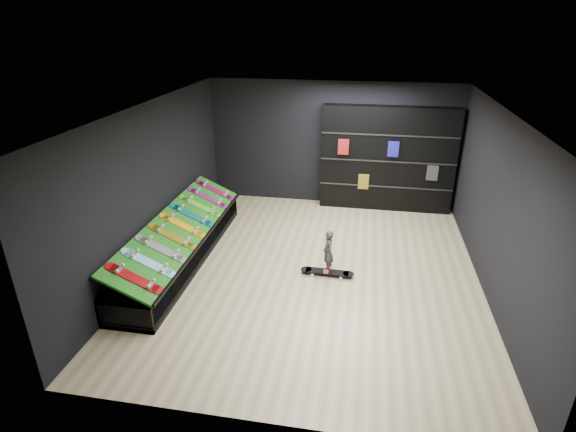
% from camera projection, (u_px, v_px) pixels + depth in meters
% --- Properties ---
extents(floor, '(6.00, 7.00, 0.01)m').
position_uv_depth(floor, '(312.00, 271.00, 8.39)').
color(floor, tan).
rests_on(floor, ground).
extents(ceiling, '(6.00, 7.00, 0.01)m').
position_uv_depth(ceiling, '(317.00, 109.00, 7.16)').
color(ceiling, white).
rests_on(ceiling, ground).
extents(wall_back, '(6.00, 0.02, 3.00)m').
position_uv_depth(wall_back, '(332.00, 144.00, 10.92)').
color(wall_back, black).
rests_on(wall_back, ground).
extents(wall_front, '(6.00, 0.02, 3.00)m').
position_uv_depth(wall_front, '(273.00, 319.00, 4.63)').
color(wall_front, black).
rests_on(wall_front, ground).
extents(wall_left, '(0.02, 7.00, 3.00)m').
position_uv_depth(wall_left, '(152.00, 186.00, 8.25)').
color(wall_left, black).
rests_on(wall_left, ground).
extents(wall_right, '(0.02, 7.00, 3.00)m').
position_uv_depth(wall_right, '(497.00, 208.00, 7.30)').
color(wall_right, black).
rests_on(wall_right, ground).
extents(display_rack, '(0.90, 4.50, 0.50)m').
position_uv_depth(display_rack, '(182.00, 248.00, 8.69)').
color(display_rack, black).
rests_on(display_rack, ground).
extents(turf_ramp, '(0.92, 4.50, 0.46)m').
position_uv_depth(turf_ramp, '(182.00, 227.00, 8.50)').
color(turf_ramp, '#16580E').
rests_on(turf_ramp, display_rack).
extents(back_shelving, '(3.11, 0.36, 2.49)m').
position_uv_depth(back_shelving, '(387.00, 159.00, 10.65)').
color(back_shelving, black).
rests_on(back_shelving, ground).
extents(floor_skateboard, '(0.99, 0.25, 0.09)m').
position_uv_depth(floor_skateboard, '(327.00, 273.00, 8.23)').
color(floor_skateboard, black).
rests_on(floor_skateboard, ground).
extents(child, '(0.18, 0.21, 0.48)m').
position_uv_depth(child, '(328.00, 260.00, 8.11)').
color(child, black).
rests_on(child, floor_skateboard).
extents(display_board_0, '(0.93, 0.22, 0.50)m').
position_uv_depth(display_board_0, '(134.00, 278.00, 6.77)').
color(display_board_0, red).
rests_on(display_board_0, turf_ramp).
extents(display_board_1, '(0.93, 0.22, 0.50)m').
position_uv_depth(display_board_1, '(149.00, 263.00, 7.20)').
color(display_board_1, '#0CB2E5').
rests_on(display_board_1, turf_ramp).
extents(display_board_2, '(0.93, 0.22, 0.50)m').
position_uv_depth(display_board_2, '(161.00, 249.00, 7.63)').
color(display_board_2, black).
rests_on(display_board_2, turf_ramp).
extents(display_board_3, '(0.93, 0.22, 0.50)m').
position_uv_depth(display_board_3, '(173.00, 237.00, 8.06)').
color(display_board_3, yellow).
rests_on(display_board_3, turf_ramp).
extents(display_board_4, '(0.93, 0.22, 0.50)m').
position_uv_depth(display_board_4, '(183.00, 225.00, 8.48)').
color(display_board_4, yellow).
rests_on(display_board_4, turf_ramp).
extents(display_board_5, '(0.93, 0.22, 0.50)m').
position_uv_depth(display_board_5, '(192.00, 215.00, 8.91)').
color(display_board_5, '#0C8C99').
rests_on(display_board_5, turf_ramp).
extents(display_board_6, '(0.93, 0.22, 0.50)m').
position_uv_depth(display_board_6, '(200.00, 206.00, 9.34)').
color(display_board_6, green).
rests_on(display_board_6, turf_ramp).
extents(display_board_7, '(0.93, 0.22, 0.50)m').
position_uv_depth(display_board_7, '(208.00, 198.00, 9.76)').
color(display_board_7, '#2626BF').
rests_on(display_board_7, turf_ramp).
extents(display_board_8, '(0.93, 0.22, 0.50)m').
position_uv_depth(display_board_8, '(215.00, 190.00, 10.19)').
color(display_board_8, '#E5198C').
rests_on(display_board_8, turf_ramp).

